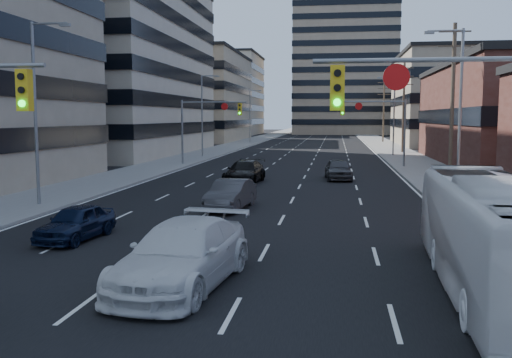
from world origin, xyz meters
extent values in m
cube|color=black|center=(0.00, 130.00, 0.01)|extent=(18.00, 300.00, 0.02)
cube|color=slate|center=(-11.50, 130.00, 0.07)|extent=(5.00, 300.00, 0.15)
cube|color=slate|center=(11.50, 130.00, 0.07)|extent=(5.00, 300.00, 0.15)
cube|color=#ADA089|center=(-27.00, 60.00, 14.00)|extent=(26.00, 34.00, 28.00)
cube|color=gray|center=(-24.00, 100.00, 8.00)|extent=(20.00, 30.00, 16.00)
cube|color=gray|center=(25.00, 88.00, 7.00)|extent=(22.00, 28.00, 14.00)
cube|color=gray|center=(6.00, 150.00, 29.00)|extent=(26.00, 26.00, 58.00)
cube|color=#ADA089|center=(-28.00, 140.00, 10.00)|extent=(24.00, 24.00, 20.00)
cube|color=gray|center=(32.00, 130.00, 6.00)|extent=(22.00, 22.00, 12.00)
cube|color=gold|center=(-4.10, 8.00, 5.15)|extent=(0.35, 0.28, 1.10)
cylinder|color=black|center=(-4.10, 7.84, 5.50)|extent=(0.18, 0.06, 0.18)
cylinder|color=black|center=(-4.10, 7.84, 5.15)|extent=(0.18, 0.06, 0.18)
cylinder|color=#0CE526|center=(-4.10, 7.84, 4.80)|extent=(0.18, 0.06, 0.18)
cylinder|color=slate|center=(6.75, 8.00, 5.80)|extent=(6.50, 0.12, 0.12)
cube|color=gold|center=(4.10, 8.00, 5.15)|extent=(0.35, 0.28, 1.10)
cylinder|color=black|center=(4.10, 7.84, 5.50)|extent=(0.18, 0.06, 0.18)
cylinder|color=black|center=(4.10, 7.84, 5.15)|extent=(0.18, 0.06, 0.18)
cylinder|color=#0CE526|center=(4.10, 7.84, 4.80)|extent=(0.18, 0.06, 0.18)
cylinder|color=white|center=(5.50, 7.97, 5.40)|extent=(0.64, 0.06, 0.64)
cylinder|color=slate|center=(-10.00, 45.00, 3.00)|extent=(0.18, 0.18, 6.00)
cylinder|color=slate|center=(-7.00, 45.00, 5.80)|extent=(6.00, 0.12, 0.12)
cube|color=gold|center=(-4.60, 45.00, 5.15)|extent=(0.35, 0.28, 1.10)
cylinder|color=black|center=(-4.60, 44.84, 5.50)|extent=(0.18, 0.06, 0.18)
cylinder|color=black|center=(-4.60, 44.84, 5.15)|extent=(0.18, 0.06, 0.18)
cylinder|color=#0CE526|center=(-4.60, 44.84, 4.80)|extent=(0.18, 0.06, 0.18)
cylinder|color=white|center=(-6.00, 44.97, 5.40)|extent=(0.64, 0.06, 0.64)
cylinder|color=slate|center=(10.00, 45.00, 3.00)|extent=(0.18, 0.18, 6.00)
cylinder|color=slate|center=(7.00, 45.00, 5.80)|extent=(6.00, 0.12, 0.12)
cube|color=gold|center=(4.60, 45.00, 5.15)|extent=(0.35, 0.28, 1.10)
cylinder|color=black|center=(4.60, 44.84, 5.50)|extent=(0.18, 0.06, 0.18)
cylinder|color=black|center=(4.60, 44.84, 5.15)|extent=(0.18, 0.06, 0.18)
cylinder|color=#0CE526|center=(4.60, 44.84, 4.80)|extent=(0.18, 0.06, 0.18)
cylinder|color=white|center=(6.00, 44.97, 5.40)|extent=(0.64, 0.06, 0.64)
cylinder|color=#4C3D2D|center=(12.20, 36.00, 5.50)|extent=(0.28, 0.28, 11.00)
cube|color=#4C3D2D|center=(12.20, 36.00, 10.40)|extent=(2.20, 0.10, 0.10)
cube|color=#4C3D2D|center=(12.20, 36.00, 9.40)|extent=(2.20, 0.10, 0.10)
cube|color=#4C3D2D|center=(12.20, 36.00, 8.40)|extent=(2.20, 0.10, 0.10)
cylinder|color=#4C3D2D|center=(12.20, 66.00, 5.50)|extent=(0.28, 0.28, 11.00)
cube|color=#4C3D2D|center=(12.20, 66.00, 10.40)|extent=(2.20, 0.10, 0.10)
cube|color=#4C3D2D|center=(12.20, 66.00, 9.40)|extent=(2.20, 0.10, 0.10)
cube|color=#4C3D2D|center=(12.20, 66.00, 8.40)|extent=(2.20, 0.10, 0.10)
cylinder|color=#4C3D2D|center=(12.20, 96.00, 5.50)|extent=(0.28, 0.28, 11.00)
cube|color=#4C3D2D|center=(12.20, 96.00, 10.40)|extent=(2.20, 0.10, 0.10)
cube|color=#4C3D2D|center=(12.20, 96.00, 9.40)|extent=(2.20, 0.10, 0.10)
cube|color=#4C3D2D|center=(12.20, 96.00, 8.40)|extent=(2.20, 0.10, 0.10)
cylinder|color=slate|center=(-10.50, 20.00, 4.50)|extent=(0.16, 0.16, 9.00)
cylinder|color=slate|center=(-9.60, 20.00, 8.90)|extent=(1.80, 0.10, 0.10)
cube|color=slate|center=(-8.80, 20.00, 8.82)|extent=(0.50, 0.22, 0.14)
cylinder|color=slate|center=(-10.50, 55.00, 4.50)|extent=(0.16, 0.16, 9.00)
cylinder|color=slate|center=(-9.60, 55.00, 8.90)|extent=(1.80, 0.10, 0.10)
cube|color=slate|center=(-8.80, 55.00, 8.82)|extent=(0.50, 0.22, 0.14)
cylinder|color=slate|center=(-10.50, 90.00, 4.50)|extent=(0.16, 0.16, 9.00)
cylinder|color=slate|center=(-9.60, 90.00, 8.90)|extent=(1.80, 0.10, 0.10)
cube|color=slate|center=(-8.80, 90.00, 8.82)|extent=(0.50, 0.22, 0.14)
cylinder|color=slate|center=(10.50, 25.00, 4.50)|extent=(0.16, 0.16, 9.00)
cylinder|color=slate|center=(9.60, 25.00, 8.90)|extent=(1.80, 0.10, 0.10)
cube|color=slate|center=(8.80, 25.00, 8.82)|extent=(0.50, 0.22, 0.14)
cylinder|color=slate|center=(10.50, 60.00, 4.50)|extent=(0.16, 0.16, 9.00)
cylinder|color=slate|center=(9.60, 60.00, 8.90)|extent=(1.80, 0.10, 0.10)
cube|color=slate|center=(8.80, 60.00, 8.82)|extent=(0.50, 0.22, 0.14)
imported|color=silver|center=(0.14, 8.02, 0.85)|extent=(3.10, 6.11, 1.70)
imported|color=white|center=(8.09, 8.47, 1.49)|extent=(2.93, 10.81, 2.99)
imported|color=black|center=(-5.20, 12.99, 0.64)|extent=(1.91, 3.92, 1.29)
imported|color=#38383B|center=(-0.93, 20.59, 0.72)|extent=(1.96, 4.51, 1.44)
imported|color=black|center=(-2.00, 31.53, 0.76)|extent=(2.50, 5.38, 1.52)
imported|color=#39393C|center=(4.27, 34.56, 0.75)|extent=(2.12, 4.53, 1.50)
camera|label=1|loc=(4.09, -6.23, 4.44)|focal=40.00mm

